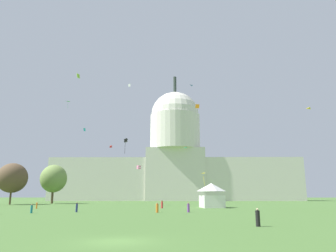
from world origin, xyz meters
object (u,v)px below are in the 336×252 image
Objects in this scene: person_purple_back_right at (188,208)px; kite_green_high at (68,102)px; tree_west_far at (12,178)px; tree_west_near at (54,179)px; kite_blue_high at (193,86)px; kite_cyan_mid at (84,130)px; event_tent at (212,195)px; kite_red_mid at (111,147)px; kite_lime_mid at (78,76)px; kite_white_high at (129,85)px; person_teal_mid_left at (32,209)px; kite_yellow_low at (205,175)px; kite_orange_mid at (197,106)px; person_black_lawn_far_right at (258,218)px; kite_turquoise_mid at (187,149)px; person_navy_back_center at (77,208)px; person_orange_front_center at (37,205)px; person_red_near_tent at (162,205)px; capitol_building at (175,160)px; kite_black_low at (126,141)px; kite_pink_low at (139,167)px; kite_gold_mid at (311,111)px; person_orange_front_right at (157,208)px.

person_purple_back_right is 0.63× the size of kite_green_high.
tree_west_near is (8.46, 13.19, 0.43)m from tree_west_far.
kite_blue_high is 61.01m from kite_cyan_mid.
kite_red_mid is at bearing 132.55° from event_tent.
kite_white_high is (0.13, 58.08, 18.99)m from kite_lime_mid.
kite_yellow_low reaches higher than person_teal_mid_left.
kite_orange_mid is 1.31× the size of kite_lime_mid.
tree_west_far is 93.08m from person_black_lawn_far_right.
kite_turquoise_mid reaches higher than kite_red_mid.
person_purple_back_right is 0.99× the size of person_navy_back_center.
person_teal_mid_left is at bearing 12.83° from person_orange_front_center.
kite_turquoise_mid is (48.10, 3.13, -18.87)m from kite_green_high.
kite_lime_mid is 0.56× the size of kite_cyan_mid.
person_teal_mid_left is 81.21m from kite_turquoise_mid.
person_red_near_tent is 1.74× the size of kite_orange_mid.
kite_white_high is (1.84, 48.82, 39.87)m from person_navy_back_center.
person_orange_front_center is 0.41× the size of kite_yellow_low.
person_black_lawn_far_right is 87.73m from kite_white_high.
kite_white_high reaches higher than kite_blue_high.
person_black_lawn_far_right is 35.37m from kite_lime_mid.
person_teal_mid_left is at bearing -105.34° from kite_green_high.
kite_cyan_mid reaches higher than kite_turquoise_mid.
person_red_near_tent is 16.96m from kite_yellow_low.
capitol_building is 75.79m from tree_west_near.
kite_orange_mid is 0.26× the size of kite_black_low.
person_red_near_tent is 57.14m from kite_turquoise_mid.
kite_turquoise_mid is 2.41× the size of kite_lime_mid.
person_black_lawn_far_right is 67.01m from kite_pink_low.
kite_black_low reaches higher than person_purple_back_right.
event_tent is at bearing -159.48° from kite_white_high.
person_navy_back_center is at bearing -52.75° from tree_west_far.
kite_white_high is (8.48, 51.85, 39.99)m from person_teal_mid_left.
kite_yellow_low is at bearing -13.66° from kite_red_mid.
person_red_near_tent is 1.29× the size of kite_gold_mid.
kite_orange_mid is 20.97m from kite_yellow_low.
tree_west_far is at bearing -51.66° from kite_pink_low.
capitol_building is at bearing 7.27° from kite_gold_mid.
tree_west_far reaches higher than person_navy_back_center.
person_teal_mid_left is at bearing 170.25° from kite_blue_high.
kite_blue_high is 35.86m from kite_gold_mid.
kite_orange_mid is at bearing -143.96° from kite_lime_mid.
kite_red_mid is (-23.22, 47.67, 17.98)m from person_purple_back_right.
kite_orange_mid is 31.71m from kite_pink_low.
kite_cyan_mid is (-45.10, 40.70, -5.59)m from kite_blue_high.
tree_west_far is 8.96× the size of kite_blue_high.
tree_west_far is 3.60× the size of kite_yellow_low.
kite_pink_low is 0.97× the size of kite_cyan_mid.
event_tent is at bearing -84.54° from person_navy_back_center.
person_teal_mid_left is at bearing 100.74° from kite_gold_mid.
kite_yellow_low is at bearing 138.74° from person_orange_front_right.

